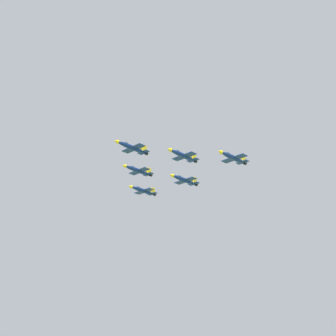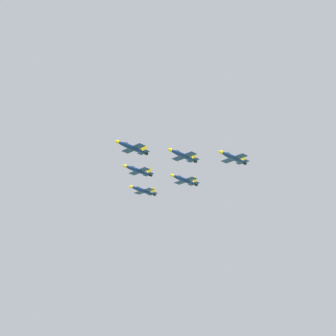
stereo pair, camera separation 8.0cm
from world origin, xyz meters
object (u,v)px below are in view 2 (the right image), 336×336
at_px(jet_lead, 132,147).
at_px(jet_left_outer, 233,157).
at_px(jet_left_wingman, 183,155).
at_px(jet_right_outer, 143,190).
at_px(jet_slot_rear, 184,180).
at_px(jet_right_wingman, 138,170).

distance_m(jet_lead, jet_left_outer, 34.29).
xyz_separation_m(jet_left_wingman, jet_left_outer, (-16.24, 5.38, 0.00)).
xyz_separation_m(jet_lead, jet_left_outer, (-32.49, 10.75, -2.11)).
bearing_deg(jet_right_outer, jet_left_outer, 89.57).
height_order(jet_left_outer, jet_right_outer, jet_left_outer).
bearing_deg(jet_slot_rear, jet_right_wingman, -40.41).
height_order(jet_right_wingman, jet_right_outer, jet_right_wingman).
bearing_deg(jet_slot_rear, jet_left_outer, 89.96).
bearing_deg(jet_left_wingman, jet_right_wingman, -91.10).
height_order(jet_lead, jet_left_outer, jet_lead).
bearing_deg(jet_left_wingman, jet_right_outer, -112.51).
bearing_deg(jet_left_outer, jet_slot_rear, -89.14).
bearing_deg(jet_right_outer, jet_lead, 39.93).
xyz_separation_m(jet_right_wingman, jet_right_outer, (-7.92, -15.16, -1.82)).
distance_m(jet_lead, jet_left_wingman, 17.24).
relative_size(jet_left_wingman, jet_left_outer, 0.96).
bearing_deg(jet_right_outer, jet_slot_rear, 89.57).
distance_m(jet_left_wingman, jet_right_outer, 35.73).
xyz_separation_m(jet_lead, jet_right_outer, (-15.85, -30.33, -3.25)).
bearing_deg(jet_right_wingman, jet_slot_rear, 140.42).
distance_m(jet_left_wingman, jet_slot_rear, 17.27).
relative_size(jet_lead, jet_right_outer, 1.00).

